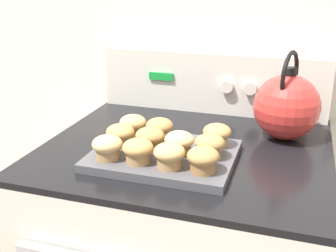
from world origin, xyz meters
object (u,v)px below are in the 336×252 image
object	(u,v)px
muffin_pan	(164,155)
muffin_r2_c0	(133,125)
muffin_r1_c0	(120,135)
muffin_r2_c3	(217,134)
muffin_r0_c0	(107,147)
muffin_r1_c1	(150,138)
muffin_r0_c2	(169,155)
muffin_r2_c1	(160,128)
muffin_r1_c3	(210,145)
muffin_r1_c2	(179,142)
muffin_r0_c1	(138,150)
muffin_r0_c3	(203,159)
tea_kettle	(287,106)

from	to	relation	value
muffin_pan	muffin_r2_c0	bearing A→B (deg)	145.17
muffin_r1_c0	muffin_r2_c3	distance (m)	0.26
muffin_r1_c0	muffin_r0_c0	bearing A→B (deg)	-88.38
muffin_r0_c0	muffin_r1_c0	size ratio (longest dim) A/B	1.00
muffin_r1_c1	muffin_r2_c0	xyz separation A→B (m)	(-0.08, 0.08, 0.00)
muffin_r0_c2	muffin_r2_c1	size ratio (longest dim) A/B	1.00
muffin_r1_c3	muffin_r2_c3	world-z (taller)	same
muffin_pan	muffin_r2_c3	world-z (taller)	muffin_r2_c3
muffin_r2_c0	muffin_r2_c1	size ratio (longest dim) A/B	1.00
muffin_pan	muffin_r2_c1	size ratio (longest dim) A/B	4.82
muffin_pan	muffin_r1_c2	distance (m)	0.06
muffin_r0_c1	muffin_r2_c1	distance (m)	0.16
muffin_r0_c0	muffin_r1_c1	distance (m)	0.12
muffin_r0_c0	muffin_r1_c3	world-z (taller)	same
muffin_r0_c0	muffin_r2_c3	xyz separation A→B (m)	(0.24, 0.17, 0.00)
muffin_r0_c3	muffin_r2_c0	distance (m)	0.30
muffin_r1_c3	muffin_r2_c3	size ratio (longest dim) A/B	1.00
muffin_r0_c3	muffin_r1_c2	world-z (taller)	same
muffin_r0_c1	muffin_r0_c2	xyz separation A→B (m)	(0.08, -0.00, 0.00)
muffin_r1_c0	muffin_r1_c3	xyz separation A→B (m)	(0.24, -0.00, 0.00)
muffin_r2_c1	muffin_pan	bearing A→B (deg)	-63.95
muffin_r1_c3	tea_kettle	xyz separation A→B (m)	(0.17, 0.25, 0.05)
muffin_r2_c0	muffin_r2_c3	xyz separation A→B (m)	(0.24, -0.00, 0.00)
muffin_r0_c3	muffin_r1_c1	bearing A→B (deg)	152.63
muffin_r1_c1	muffin_r2_c3	world-z (taller)	same
muffin_r0_c3	muffin_r1_c3	xyz separation A→B (m)	(-0.00, 0.08, 0.00)
muffin_pan	muffin_r0_c2	size ratio (longest dim) A/B	4.82
muffin_r0_c1	muffin_r1_c0	distance (m)	0.12
muffin_r0_c2	muffin_r2_c3	world-z (taller)	same
muffin_r2_c0	tea_kettle	bearing A→B (deg)	22.40
muffin_r1_c1	tea_kettle	xyz separation A→B (m)	(0.33, 0.25, 0.05)
muffin_r0_c1	muffin_r0_c3	xyz separation A→B (m)	(0.16, -0.00, 0.00)
muffin_r2_c1	muffin_r2_c3	bearing A→B (deg)	0.98
muffin_r0_c2	muffin_r2_c0	bearing A→B (deg)	134.01
muffin_pan	muffin_r0_c3	xyz separation A→B (m)	(0.12, -0.08, 0.04)
muffin_r1_c0	muffin_r2_c3	bearing A→B (deg)	18.14
muffin_r0_c2	tea_kettle	world-z (taller)	tea_kettle
muffin_r1_c1	muffin_r2_c0	size ratio (longest dim) A/B	1.00
muffin_r0_c2	muffin_r2_c1	bearing A→B (deg)	116.16
muffin_r0_c2	muffin_r2_c0	xyz separation A→B (m)	(-0.16, 0.17, 0.00)
muffin_r2_c0	muffin_r1_c2	bearing A→B (deg)	-27.80
muffin_r1_c1	muffin_r2_c1	world-z (taller)	same
muffin_r0_c1	muffin_r2_c1	world-z (taller)	same
muffin_r0_c1	tea_kettle	xyz separation A→B (m)	(0.33, 0.34, 0.05)
muffin_r2_c1	muffin_r0_c2	bearing A→B (deg)	-63.84
muffin_r2_c0	tea_kettle	size ratio (longest dim) A/B	0.29
muffin_r0_c1	muffin_r0_c3	distance (m)	0.16
muffin_r1_c1	muffin_r1_c2	bearing A→B (deg)	-3.10
muffin_r0_c1	muffin_r1_c0	bearing A→B (deg)	135.02
muffin_r2_c3	muffin_r0_c0	bearing A→B (deg)	-145.74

